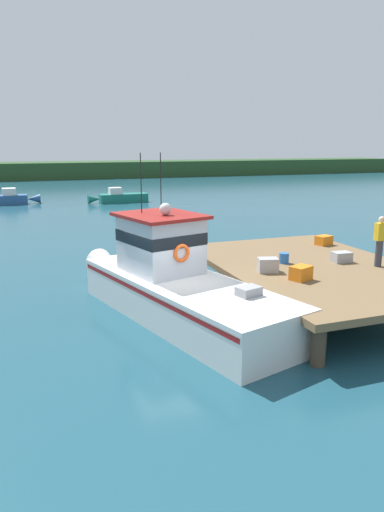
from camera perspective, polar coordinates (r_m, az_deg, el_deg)
The scene contains 13 objects.
ground_plane at distance 14.23m, azimuth -2.14°, elevation -7.44°, with size 200.00×200.00×0.00m, color #1E4C5B.
dock at distance 15.95m, azimuth 14.48°, elevation -1.51°, with size 6.00×9.00×1.20m.
main_fishing_boat at distance 14.21m, azimuth -2.38°, elevation -3.19°, with size 4.62×9.93×4.80m.
crate_single_far at distance 19.19m, azimuth 15.62°, elevation 1.84°, with size 0.60×0.44×0.36m, color orange.
crate_stack_near_edge at distance 14.74m, azimuth 9.14°, elevation -1.08°, with size 0.60×0.44×0.44m, color #9E9EA3.
crate_stack_mid_dock at distance 14.07m, azimuth 13.01°, elevation -2.01°, with size 0.60×0.44×0.41m, color orange.
crate_single_by_cleat at distance 16.56m, azimuth 17.60°, elevation -0.11°, with size 0.60×0.44×0.34m, color #9E9EA3.
bait_bucket at distance 15.94m, azimuth 11.04°, elevation -0.24°, with size 0.32×0.32×0.34m, color #2866B2.
deckhand_by_the_boat at distance 16.22m, azimuth 21.73°, elevation 1.77°, with size 0.36×0.22×1.63m.
moored_boat_outer_mooring at distance 42.49m, azimuth -8.75°, elevation 7.01°, with size 5.25×1.41×1.33m.
moored_boat_mid_harbor at distance 43.59m, azimuth -21.64°, elevation 6.41°, with size 5.49×1.58×1.39m.
mooring_buoy_channel_marker at distance 35.19m, azimuth -6.44°, elevation 5.31°, with size 0.34×0.34×0.34m, color silver.
far_shoreline at distance 74.89m, azimuth -17.02°, elevation 9.85°, with size 120.00×8.00×2.40m, color #284723.
Camera 1 is at (-4.02, -12.68, 5.05)m, focal length 33.15 mm.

